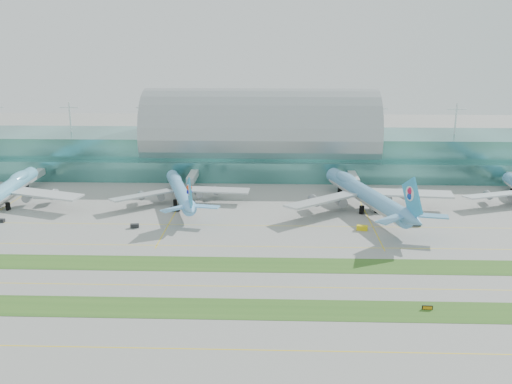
{
  "coord_description": "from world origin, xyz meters",
  "views": [
    {
      "loc": [
        7.27,
        -164.29,
        70.21
      ],
      "look_at": [
        0.0,
        55.0,
        9.0
      ],
      "focal_mm": 40.0,
      "sensor_mm": 36.0,
      "label": 1
    }
  ],
  "objects_px": {
    "airliner_a": "(3,191)",
    "taxiway_sign_east": "(427,308)",
    "airliner_b": "(180,190)",
    "airliner_c": "(365,193)",
    "terminal": "(261,144)"
  },
  "relations": [
    {
      "from": "terminal",
      "to": "taxiway_sign_east",
      "type": "bearing_deg",
      "value": -72.89
    },
    {
      "from": "airliner_a",
      "to": "airliner_b",
      "type": "xyz_separation_m",
      "value": [
        72.78,
        7.95,
        -1.0
      ]
    },
    {
      "from": "airliner_c",
      "to": "airliner_b",
      "type": "bearing_deg",
      "value": 157.82
    },
    {
      "from": "airliner_b",
      "to": "taxiway_sign_east",
      "type": "xyz_separation_m",
      "value": [
        80.84,
        -95.6,
        -5.16
      ]
    },
    {
      "from": "airliner_b",
      "to": "terminal",
      "type": "bearing_deg",
      "value": 44.51
    },
    {
      "from": "terminal",
      "to": "airliner_a",
      "type": "distance_m",
      "value": 125.88
    },
    {
      "from": "airliner_a",
      "to": "airliner_c",
      "type": "relative_size",
      "value": 0.97
    },
    {
      "from": "airliner_a",
      "to": "taxiway_sign_east",
      "type": "relative_size",
      "value": 28.16
    },
    {
      "from": "airliner_a",
      "to": "airliner_b",
      "type": "distance_m",
      "value": 73.22
    },
    {
      "from": "airliner_a",
      "to": "taxiway_sign_east",
      "type": "distance_m",
      "value": 176.97
    },
    {
      "from": "airliner_a",
      "to": "airliner_b",
      "type": "height_order",
      "value": "airliner_a"
    },
    {
      "from": "airliner_a",
      "to": "airliner_b",
      "type": "relative_size",
      "value": 1.2
    },
    {
      "from": "terminal",
      "to": "taxiway_sign_east",
      "type": "distance_m",
      "value": 163.27
    },
    {
      "from": "airliner_c",
      "to": "taxiway_sign_east",
      "type": "relative_size",
      "value": 28.92
    },
    {
      "from": "airliner_c",
      "to": "taxiway_sign_east",
      "type": "distance_m",
      "value": 88.51
    }
  ]
}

